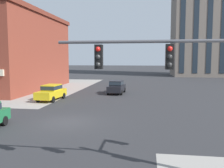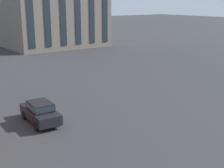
# 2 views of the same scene
# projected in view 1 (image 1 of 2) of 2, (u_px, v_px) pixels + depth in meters

# --- Properties ---
(ground_plane) EXTENTS (320.00, 320.00, 0.00)m
(ground_plane) POSITION_uv_depth(u_px,v_px,m) (67.00, 122.00, 17.37)
(ground_plane) COLOR #2D2D30
(traffic_signal_main) EXTENTS (6.83, 2.09, 5.61)m
(traffic_signal_main) POSITION_uv_depth(u_px,v_px,m) (202.00, 81.00, 8.93)
(traffic_signal_main) COLOR #4C4C51
(traffic_signal_main) RESTS_ON ground
(car_main_southbound_near) EXTENTS (2.12, 4.51, 1.68)m
(car_main_southbound_near) POSITION_uv_depth(u_px,v_px,m) (51.00, 92.00, 26.72)
(car_main_southbound_near) COLOR gold
(car_main_southbound_near) RESTS_ON ground
(car_cross_eastbound) EXTENTS (2.05, 4.48, 1.68)m
(car_cross_eastbound) POSITION_uv_depth(u_px,v_px,m) (117.00, 86.00, 31.87)
(car_cross_eastbound) COLOR black
(car_cross_eastbound) RESTS_ON ground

